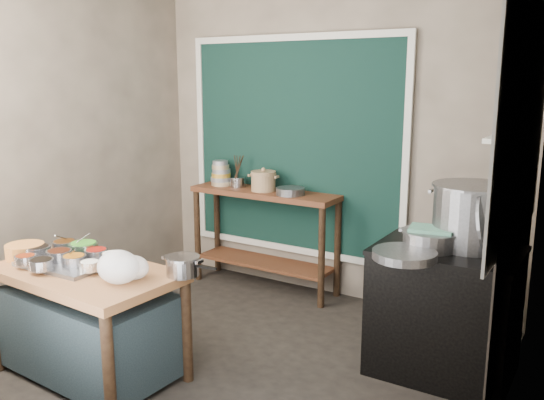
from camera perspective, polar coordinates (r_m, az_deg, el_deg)
The scene contains 30 objects.
floor at distance 4.36m, azimuth -3.75°, elevation -15.10°, with size 3.50×3.00×0.02m, color #29241F.
back_wall at distance 5.22m, azimuth 5.74°, elevation 5.61°, with size 3.50×0.02×2.80m, color gray.
left_wall at distance 5.15m, azimuth -20.21°, elevation 4.85°, with size 0.02×3.00×2.80m, color gray.
right_wall at distance 3.24m, azimuth 22.13°, elevation 0.86°, with size 0.02×3.00×2.80m, color gray.
curtain_panel at distance 5.35m, azimuth 2.15°, elevation 5.28°, with size 2.10×0.02×1.90m, color black.
curtain_frame at distance 5.34m, azimuth 2.10°, elevation 5.27°, with size 2.22×0.03×2.02m, color beige, non-canonical shape.
tile_panel at distance 3.74m, azimuth 23.78°, elevation 9.06°, with size 0.02×1.70×1.70m, color #B2B2AA.
soot_patch at distance 4.04m, azimuth 22.67°, elevation -7.36°, with size 0.01×1.30×1.30m, color black.
wall_shelf at distance 4.07m, azimuth 22.64°, elevation 5.77°, with size 0.22×0.70×0.03m, color beige.
prep_table at distance 4.11m, azimuth -17.69°, elevation -11.55°, with size 1.25×0.72×0.75m, color brown.
back_counter at distance 5.46m, azimuth -0.73°, elevation -3.94°, with size 1.45×0.40×0.95m, color #542A18.
stove_block at distance 4.12m, azimuth 16.69°, elevation -10.67°, with size 0.90×0.68×0.85m, color black.
stove_top at distance 3.97m, azimuth 17.07°, elevation -4.79°, with size 0.92×0.69×0.03m, color black.
condiment_tray at distance 4.12m, azimuth -19.53°, elevation -5.86°, with size 0.60×0.43×0.03m, color gray.
condiment_bowls at distance 4.13m, azimuth -19.59°, elevation -5.10°, with size 0.70×0.55×0.08m.
yellow_basin at distance 4.36m, azimuth -23.28°, elevation -4.67°, with size 0.26×0.26×0.10m, color #BE7D3A.
saucepan at distance 3.71m, azimuth -8.85°, elevation -6.45°, with size 0.23×0.23×0.12m, color gray, non-canonical shape.
plastic_bag_a at distance 3.64m, azimuth -14.98°, elevation -6.43°, with size 0.27×0.23×0.21m, color white.
plastic_bag_b at distance 3.69m, azimuth -13.53°, elevation -6.52°, with size 0.20×0.17×0.15m, color white.
bowl_stack at distance 5.62m, azimuth -5.08°, elevation 2.53°, with size 0.21×0.21×0.24m.
utensil_cup at distance 5.53m, azimuth -3.40°, elevation 1.79°, with size 0.16×0.16×0.09m, color gray.
ceramic_crock at distance 5.32m, azimuth -0.86°, elevation 1.78°, with size 0.24×0.24×0.16m, color #906D4E, non-canonical shape.
wide_bowl at distance 5.15m, azimuth 1.82°, elevation 0.88°, with size 0.26×0.26×0.06m, color gray.
stock_pot at distance 3.99m, azimuth 19.17°, elevation -1.50°, with size 0.54×0.54×0.42m, color gray, non-canonical shape.
pot_lid at distance 3.84m, azimuth 20.55°, elevation -2.17°, with size 0.42×0.42×0.02m, color gray.
steamer at distance 3.91m, azimuth 15.42°, elevation -3.81°, with size 0.38×0.38×0.12m, color gray, non-canonical shape.
green_cloth at distance 3.89m, azimuth 15.48°, elevation -2.79°, with size 0.27×0.21×0.02m, color #5EA37D.
shallow_pan at distance 3.66m, azimuth 12.99°, elevation -5.32°, with size 0.40×0.40×0.05m, color gray.
shelf_bowl_stack at distance 4.05m, azimuth 22.70°, elevation 6.79°, with size 0.16×0.16×0.12m.
shelf_bowl_green at distance 4.27m, azimuth 23.15°, elevation 6.56°, with size 0.15×0.15×0.05m, color gray.
Camera 1 is at (2.27, -3.15, 1.98)m, focal length 38.00 mm.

